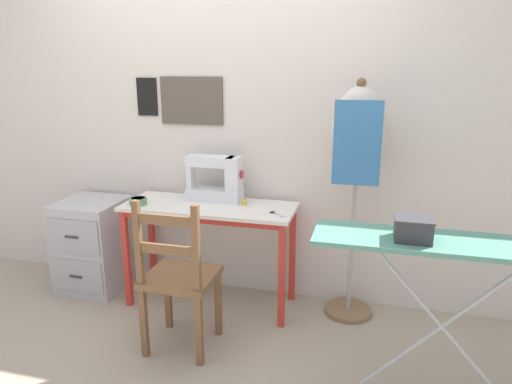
% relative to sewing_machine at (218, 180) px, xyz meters
% --- Properties ---
extents(ground_plane, '(14.00, 14.00, 0.00)m').
position_rel_sewing_machine_xyz_m(ground_plane, '(-0.02, -0.35, -0.88)').
color(ground_plane, tan).
extents(wall_back, '(10.00, 0.07, 2.55)m').
position_rel_sewing_machine_xyz_m(wall_back, '(-0.02, 0.17, 0.40)').
color(wall_back, silver).
rests_on(wall_back, ground_plane).
extents(sewing_table, '(1.18, 0.46, 0.73)m').
position_rel_sewing_machine_xyz_m(sewing_table, '(-0.02, -0.13, -0.25)').
color(sewing_table, silver).
rests_on(sewing_table, ground_plane).
extents(sewing_machine, '(0.40, 0.17, 0.34)m').
position_rel_sewing_machine_xyz_m(sewing_machine, '(0.00, 0.00, 0.00)').
color(sewing_machine, white).
rests_on(sewing_machine, sewing_table).
extents(fabric_bowl, '(0.12, 0.12, 0.05)m').
position_rel_sewing_machine_xyz_m(fabric_bowl, '(-0.49, -0.23, -0.12)').
color(fabric_bowl, '#56895B').
rests_on(fabric_bowl, sewing_table).
extents(scissors, '(0.12, 0.11, 0.01)m').
position_rel_sewing_machine_xyz_m(scissors, '(0.46, -0.20, -0.15)').
color(scissors, silver).
rests_on(scissors, sewing_table).
extents(thread_spool_near_machine, '(0.04, 0.04, 0.04)m').
position_rel_sewing_machine_xyz_m(thread_spool_near_machine, '(0.21, -0.07, -0.13)').
color(thread_spool_near_machine, yellow).
rests_on(thread_spool_near_machine, sewing_table).
extents(wooden_chair, '(0.40, 0.38, 0.95)m').
position_rel_sewing_machine_xyz_m(wooden_chair, '(-0.01, -0.69, -0.43)').
color(wooden_chair, brown).
rests_on(wooden_chair, ground_plane).
extents(filing_cabinet, '(0.45, 0.49, 0.69)m').
position_rel_sewing_machine_xyz_m(filing_cabinet, '(-0.96, -0.11, -0.54)').
color(filing_cabinet, '#B7B7BC').
rests_on(filing_cabinet, ground_plane).
extents(dress_form, '(0.34, 0.32, 1.57)m').
position_rel_sewing_machine_xyz_m(dress_form, '(0.94, -0.03, 0.27)').
color(dress_form, '#846647').
rests_on(dress_form, ground_plane).
extents(ironing_board, '(1.26, 0.33, 0.87)m').
position_rel_sewing_machine_xyz_m(ironing_board, '(1.41, -0.79, -0.06)').
color(ironing_board, '#518E7A').
rests_on(ironing_board, ground_plane).
extents(storage_box, '(0.17, 0.16, 0.11)m').
position_rel_sewing_machine_xyz_m(storage_box, '(1.24, -0.82, 0.04)').
color(storage_box, '#333338').
rests_on(storage_box, ironing_board).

